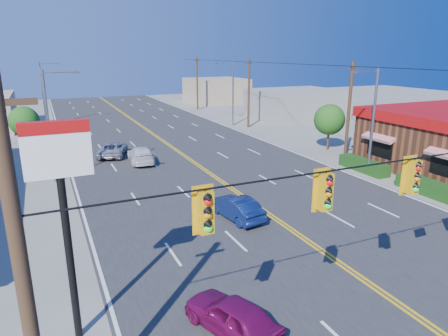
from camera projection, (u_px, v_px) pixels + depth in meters
name	position (u px, v px, depth m)	size (l,w,h in m)	color
ground	(417.00, 318.00, 14.14)	(160.00, 160.00, 0.00)	gray
road	(206.00, 171.00, 31.62)	(20.00, 120.00, 0.06)	#2D2D30
signal_span	(435.00, 189.00, 12.73)	(24.32, 0.34, 9.00)	#47301E
pizza_hut_sign	(62.00, 189.00, 11.83)	(1.90, 0.30, 6.85)	black
streetlight_se	(371.00, 117.00, 29.42)	(2.55, 0.25, 8.00)	gray
streetlight_ne	(232.00, 90.00, 50.41)	(2.55, 0.25, 8.00)	gray
streetlight_sw	(51.00, 120.00, 27.84)	(2.55, 0.25, 8.00)	gray
streetlight_nw	(44.00, 90.00, 50.58)	(2.55, 0.25, 8.00)	gray
utility_pole_near	(349.00, 113.00, 33.56)	(0.28, 0.28, 8.40)	#47301E
utility_pole_mid	(249.00, 94.00, 49.30)	(0.28, 0.28, 8.40)	#47301E
utility_pole_far	(197.00, 84.00, 65.04)	(0.28, 0.28, 8.40)	#47301E
tree_kfc_rear	(329.00, 120.00, 37.93)	(2.94, 2.94, 4.41)	#47301E
tree_west	(24.00, 121.00, 37.93)	(2.80, 2.80, 4.20)	#47301E
bld_east_mid	(296.00, 104.00, 57.30)	(12.00, 10.00, 4.00)	gray
bld_east_far	(216.00, 90.00, 75.30)	(10.00, 10.00, 4.40)	tan
car_magenta	(232.00, 317.00, 13.21)	(1.49, 3.71, 1.26)	#730C48
car_blue	(236.00, 208.00, 22.39)	(1.37, 3.93, 1.29)	#0D1D51
car_white	(141.00, 155.00, 33.88)	(1.88, 4.62, 1.34)	silver
car_silver	(113.00, 149.00, 36.03)	(2.15, 4.67, 1.30)	silver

